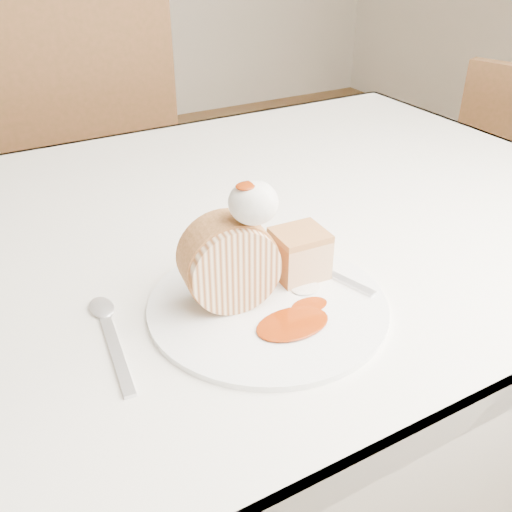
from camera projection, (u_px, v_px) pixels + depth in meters
table at (201, 277)px, 0.88m from camera, size 1.40×0.90×0.75m
chair_far at (78, 160)px, 1.53m from camera, size 0.50×0.50×1.00m
chair_end at (504, 230)px, 1.39m from camera, size 0.50×0.50×0.84m
plate at (268, 304)px, 0.66m from camera, size 0.29×0.29×0.01m
roulade_slice at (230, 263)px, 0.63m from camera, size 0.11×0.07×0.10m
cake_chunk at (299, 256)px, 0.70m from camera, size 0.06×0.06×0.05m
whipped_cream at (253, 203)px, 0.59m from camera, size 0.05×0.05×0.05m
caramel_drizzle at (248, 180)px, 0.58m from camera, size 0.03×0.02×0.01m
caramel_pool at (293, 324)px, 0.62m from camera, size 0.09×0.06×0.00m
fork at (334, 275)px, 0.70m from camera, size 0.07×0.16×0.00m
spoon at (117, 354)px, 0.59m from camera, size 0.04×0.16×0.00m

